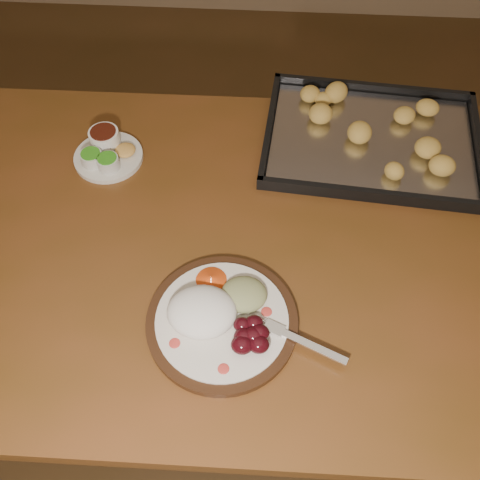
{
  "coord_description": "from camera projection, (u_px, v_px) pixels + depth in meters",
  "views": [
    {
      "loc": [
        0.12,
        -0.7,
        1.66
      ],
      "look_at": [
        0.08,
        -0.08,
        0.77
      ],
      "focal_mm": 40.0,
      "sensor_mm": 36.0,
      "label": 1
    }
  ],
  "objects": [
    {
      "name": "dinner_plate",
      "position": [
        220.0,
        316.0,
        0.99
      ],
      "size": [
        0.37,
        0.28,
        0.07
      ],
      "rotation": [
        0.0,
        0.0,
        -0.28
      ],
      "color": "black",
      "rests_on": "dining_table"
    },
    {
      "name": "baking_tray",
      "position": [
        371.0,
        138.0,
        1.27
      ],
      "size": [
        0.53,
        0.41,
        0.05
      ],
      "rotation": [
        0.0,
        0.0,
        -0.09
      ],
      "color": "black",
      "rests_on": "dining_table"
    },
    {
      "name": "ground",
      "position": [
        217.0,
        353.0,
        1.77
      ],
      "size": [
        4.0,
        4.0,
        0.0
      ],
      "primitive_type": "plane",
      "color": "#52351C",
      "rests_on": "ground"
    },
    {
      "name": "condiment_saucer",
      "position": [
        106.0,
        152.0,
        1.24
      ],
      "size": [
        0.16,
        0.16,
        0.05
      ],
      "rotation": [
        0.0,
        0.0,
        0.03
      ],
      "color": "beige",
      "rests_on": "dining_table"
    },
    {
      "name": "dining_table",
      "position": [
        218.0,
        264.0,
        1.2
      ],
      "size": [
        1.51,
        0.91,
        0.75
      ],
      "rotation": [
        0.0,
        0.0,
        0.01
      ],
      "color": "brown",
      "rests_on": "ground"
    }
  ]
}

